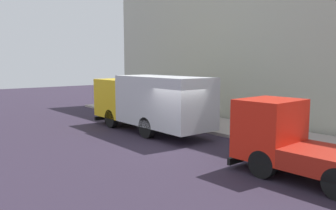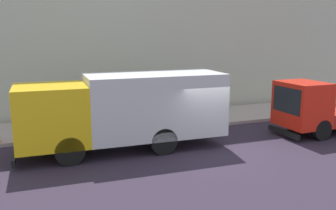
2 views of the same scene
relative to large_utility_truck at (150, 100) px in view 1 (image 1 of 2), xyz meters
name	(u,v)px [view 1 (image 1 of 2)]	position (x,y,z in m)	size (l,w,h in m)	color
ground	(174,145)	(-1.02, -3.20, -1.68)	(80.00, 80.00, 0.00)	#2B2232
sidewalk	(243,130)	(3.83, -3.20, -1.60)	(3.71, 30.00, 0.16)	#A59892
building_facade	(272,24)	(6.19, -3.20, 4.13)	(0.50, 30.00, 11.60)	#B4B6A2
large_utility_truck	(150,100)	(0.00, 0.00, 0.00)	(2.49, 8.07, 2.99)	gold
small_flatbed_truck	(299,143)	(-0.73, -8.93, -0.56)	(2.23, 5.61, 2.44)	red
pedestrian_walking	(154,103)	(2.55, 2.98, -0.59)	(0.39, 0.39, 1.74)	#58524A
pedestrian_standing	(193,106)	(3.60, 0.38, -0.66)	(0.47, 0.47, 1.62)	brown
traffic_cone_orange	(133,109)	(2.23, 4.96, -1.18)	(0.47, 0.47, 0.67)	orange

